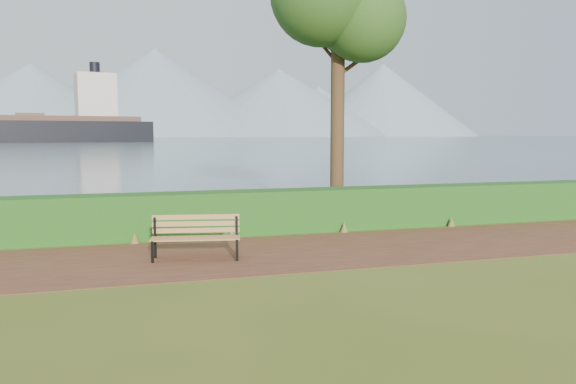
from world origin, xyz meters
name	(u,v)px	position (x,y,z in m)	size (l,w,h in m)	color
ground	(307,254)	(0.00, 0.00, 0.00)	(140.00, 140.00, 0.00)	#4D5E1B
path	(303,251)	(0.00, 0.30, 0.01)	(40.00, 3.40, 0.01)	#512A1B
hedge	(273,211)	(0.00, 2.60, 0.50)	(32.00, 0.85, 1.00)	#144413
water	(131,138)	(0.00, 260.00, 0.01)	(700.00, 510.00, 0.00)	slate
mountains	(113,97)	(-9.17, 406.05, 27.70)	(585.00, 190.00, 70.00)	gray
bench	(196,234)	(-2.12, 0.21, 0.47)	(1.69, 0.77, 0.82)	black
cargo_ship	(6,129)	(-30.91, 142.26, 3.39)	(75.88, 24.62, 22.76)	black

